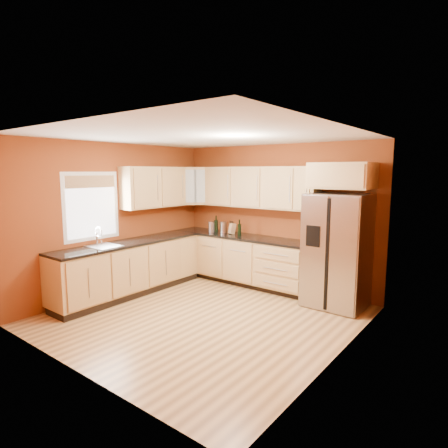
{
  "coord_description": "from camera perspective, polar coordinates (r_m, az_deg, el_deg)",
  "views": [
    {
      "loc": [
        3.45,
        -3.99,
        2.12
      ],
      "look_at": [
        -0.33,
        0.9,
        1.24
      ],
      "focal_mm": 30.0,
      "sensor_mm": 36.0,
      "label": 1
    }
  ],
  "objects": [
    {
      "name": "wine_bottle_b",
      "position": [
        7.0,
        2.37,
        -0.56
      ],
      "size": [
        0.08,
        0.08,
        0.31
      ],
      "primitive_type": null,
      "rotation": [
        0.0,
        0.0,
        0.15
      ],
      "color": "black",
      "rests_on": "countertop_back"
    },
    {
      "name": "canister_right",
      "position": [
        7.34,
        -0.1,
        -0.5
      ],
      "size": [
        0.17,
        0.17,
        0.21
      ],
      "primitive_type": "cylinder",
      "rotation": [
        0.0,
        0.0,
        -0.42
      ],
      "color": "#B5B6BA",
      "rests_on": "countertop_back"
    },
    {
      "name": "knife_block",
      "position": [
        7.2,
        1.25,
        -0.7
      ],
      "size": [
        0.13,
        0.12,
        0.21
      ],
      "primitive_type": "cube",
      "rotation": [
        0.0,
        0.0,
        -0.38
      ],
      "color": "#A57C50",
      "rests_on": "countertop_back"
    },
    {
      "name": "refrigerator",
      "position": [
        6.12,
        16.85,
        -3.88
      ],
      "size": [
        0.9,
        0.75,
        1.78
      ],
      "primitive_type": "cube",
      "color": "#B5B6BA",
      "rests_on": "floor"
    },
    {
      "name": "countertop_back",
      "position": [
        7.06,
        2.49,
        -1.9
      ],
      "size": [
        2.9,
        0.62,
        0.04
      ],
      "primitive_type": "cube",
      "color": "black",
      "rests_on": "base_cabinets_back"
    },
    {
      "name": "wall_front",
      "position": [
        4.07,
        -21.9,
        -4.14
      ],
      "size": [
        4.0,
        0.04,
        2.6
      ],
      "primitive_type": "cube",
      "color": "brown",
      "rests_on": "floor"
    },
    {
      "name": "upper_cabinets_left",
      "position": [
        7.09,
        -10.61,
        5.54
      ],
      "size": [
        0.33,
        1.35,
        0.75
      ],
      "primitive_type": "cube",
      "color": "tan",
      "rests_on": "wall_left"
    },
    {
      "name": "over_fridge_cabinet",
      "position": [
        6.07,
        17.55,
        7.03
      ],
      "size": [
        0.92,
        0.6,
        0.4
      ],
      "primitive_type": "cube",
      "color": "tan",
      "rests_on": "wall_back"
    },
    {
      "name": "countertop_left",
      "position": [
        6.62,
        -14.25,
        -2.8
      ],
      "size": [
        0.62,
        2.8,
        0.04
      ],
      "primitive_type": "cube",
      "color": "black",
      "rests_on": "base_cabinets_left"
    },
    {
      "name": "canister_left",
      "position": [
        7.4,
        -1.9,
        -0.46
      ],
      "size": [
        0.16,
        0.16,
        0.21
      ],
      "primitive_type": "cylinder",
      "rotation": [
        0.0,
        0.0,
        0.25
      ],
      "color": "#B5B6BA",
      "rests_on": "countertop_back"
    },
    {
      "name": "upper_cabinets_back",
      "position": [
        6.91,
        5.28,
        5.58
      ],
      "size": [
        2.3,
        0.33,
        0.75
      ],
      "primitive_type": "cube",
      "color": "tan",
      "rests_on": "wall_back"
    },
    {
      "name": "base_cabinets_back",
      "position": [
        7.16,
        2.52,
        -5.52
      ],
      "size": [
        2.9,
        0.6,
        0.88
      ],
      "primitive_type": "cube",
      "color": "tan",
      "rests_on": "floor"
    },
    {
      "name": "sink_faucet",
      "position": [
        6.3,
        -17.88,
        -1.92
      ],
      "size": [
        0.5,
        0.42,
        0.3
      ],
      "primitive_type": null,
      "color": "silver",
      "rests_on": "countertop_left"
    },
    {
      "name": "base_cabinets_left",
      "position": [
        6.73,
        -14.17,
        -6.64
      ],
      "size": [
        0.6,
        2.8,
        0.88
      ],
      "primitive_type": "cube",
      "color": "tan",
      "rests_on": "floor"
    },
    {
      "name": "ceiling",
      "position": [
        5.3,
        -3.23,
        13.25
      ],
      "size": [
        4.0,
        4.0,
        0.0
      ],
      "primitive_type": "plane",
      "color": "silver",
      "rests_on": "wall_back"
    },
    {
      "name": "wall_right",
      "position": [
        4.33,
        17.39,
        -3.23
      ],
      "size": [
        0.04,
        4.0,
        2.6
      ],
      "primitive_type": "cube",
      "color": "brown",
      "rests_on": "floor"
    },
    {
      "name": "wine_bottle_a",
      "position": [
        7.41,
        -1.22,
        0.03
      ],
      "size": [
        0.07,
        0.07,
        0.33
      ],
      "primitive_type": null,
      "rotation": [
        0.0,
        0.0,
        0.01
      ],
      "color": "black",
      "rests_on": "countertop_back"
    },
    {
      "name": "wall_left",
      "position": [
        6.81,
        -15.98,
        0.83
      ],
      "size": [
        0.04,
        4.0,
        2.6
      ],
      "primitive_type": "cube",
      "color": "brown",
      "rests_on": "floor"
    },
    {
      "name": "wall_back",
      "position": [
        6.96,
        7.69,
        1.23
      ],
      "size": [
        4.0,
        0.04,
        2.6
      ],
      "primitive_type": "cube",
      "color": "brown",
      "rests_on": "floor"
    },
    {
      "name": "soap_dispenser",
      "position": [
        6.39,
        12.58,
        -2.01
      ],
      "size": [
        0.07,
        0.07,
        0.21
      ],
      "primitive_type": "cylinder",
      "rotation": [
        0.0,
        0.0,
        -0.08
      ],
      "color": "silver",
      "rests_on": "countertop_back"
    },
    {
      "name": "window",
      "position": [
        6.48,
        -19.51,
        2.56
      ],
      "size": [
        0.03,
        0.9,
        1.0
      ],
      "primitive_type": "cube",
      "color": "white",
      "rests_on": "wall_left"
    },
    {
      "name": "floor",
      "position": [
        5.69,
        -3.02,
        -13.83
      ],
      "size": [
        4.0,
        4.0,
        0.0
      ],
      "primitive_type": "plane",
      "color": "olive",
      "rests_on": "ground"
    },
    {
      "name": "corner_upper_cabinet",
      "position": [
        7.64,
        -4.46,
        5.82
      ],
      "size": [
        0.67,
        0.67,
        0.75
      ],
      "primitive_type": "cube",
      "rotation": [
        0.0,
        0.0,
        0.79
      ],
      "color": "tan",
      "rests_on": "wall_back"
    }
  ]
}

